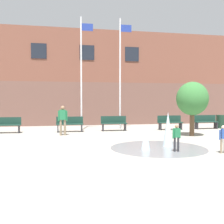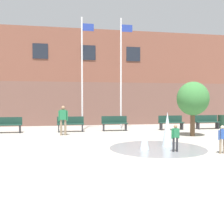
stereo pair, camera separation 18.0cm
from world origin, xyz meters
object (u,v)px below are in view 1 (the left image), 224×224
object	(u,v)px
park_bench_near_trashcan	(170,122)
child_with_pink_shirt	(223,137)
park_bench_under_right_flagpole	(114,123)
trash_can	(221,122)
park_bench_far_right	(206,122)
street_tree_near_building	(192,99)
park_bench_center	(70,124)
flagpole_right	(121,71)
child_in_fountain	(177,136)
park_bench_under_left_flagpole	(6,125)
flagpole_left	(82,70)
adult_in_red	(63,118)

from	to	relation	value
park_bench_near_trashcan	child_with_pink_shirt	bearing A→B (deg)	-99.70
park_bench_under_right_flagpole	trash_can	xyz separation A→B (m)	(7.47, 0.20, -0.03)
park_bench_near_trashcan	trash_can	bearing A→B (deg)	3.72
park_bench_far_right	child_with_pink_shirt	size ratio (longest dim) A/B	1.62
child_with_pink_shirt	street_tree_near_building	size ratio (longest dim) A/B	0.35
park_bench_center	flagpole_right	bearing A→B (deg)	12.91
street_tree_near_building	child_in_fountain	bearing A→B (deg)	-124.44
park_bench_under_left_flagpole	trash_can	size ratio (longest dim) A/B	1.78
park_bench_under_right_flagpole	park_bench_under_left_flagpole	bearing A→B (deg)	179.94
park_bench_far_right	street_tree_near_building	distance (m)	4.37
park_bench_center	flagpole_left	size ratio (longest dim) A/B	0.23
adult_in_red	flagpole_right	size ratio (longest dim) A/B	0.22
flagpole_right	trash_can	world-z (taller)	flagpole_right
park_bench_near_trashcan	street_tree_near_building	world-z (taller)	street_tree_near_building
park_bench_near_trashcan	flagpole_left	bearing A→B (deg)	172.55
park_bench_under_right_flagpole	child_with_pink_shirt	xyz separation A→B (m)	(2.39, -7.63, 0.10)
child_with_pink_shirt	park_bench_far_right	bearing A→B (deg)	-5.04
park_bench_under_right_flagpole	street_tree_near_building	xyz separation A→B (m)	(3.58, -3.15, 1.47)
flagpole_left	trash_can	bearing A→B (deg)	-2.97
park_bench_center	child_in_fountain	bearing A→B (deg)	-62.64
park_bench_under_right_flagpole	flagpole_left	size ratio (longest dim) A/B	0.23
child_in_fountain	street_tree_near_building	bearing A→B (deg)	39.26
adult_in_red	child_in_fountain	bearing A→B (deg)	130.83
park_bench_under_left_flagpole	park_bench_center	world-z (taller)	same
park_bench_near_trashcan	park_bench_far_right	distance (m)	2.54
child_with_pink_shirt	trash_can	bearing A→B (deg)	-11.24
park_bench_near_trashcan	child_in_fountain	xyz separation A→B (m)	(-2.78, -7.00, 0.10)
park_bench_under_left_flagpole	park_bench_under_right_flagpole	xyz separation A→B (m)	(6.31, -0.01, 0.00)
flagpole_left	street_tree_near_building	xyz separation A→B (m)	(5.49, -3.84, -1.83)
park_bench_under_right_flagpole	park_bench_near_trashcan	world-z (taller)	same
park_bench_near_trashcan	child_in_fountain	bearing A→B (deg)	-111.67
park_bench_under_left_flagpole	park_bench_under_right_flagpole	world-z (taller)	same
park_bench_center	child_with_pink_shirt	distance (m)	9.12
flagpole_left	trash_can	distance (m)	9.97
park_bench_center	child_with_pink_shirt	size ratio (longest dim) A/B	1.62
park_bench_center	flagpole_left	bearing A→B (deg)	43.83
park_bench_under_left_flagpole	trash_can	distance (m)	13.78
park_bench_under_left_flagpole	child_with_pink_shirt	xyz separation A→B (m)	(8.70, -7.63, 0.10)
child_in_fountain	flagpole_left	world-z (taller)	flagpole_left
park_bench_under_right_flagpole	adult_in_red	bearing A→B (deg)	-152.29
adult_in_red	trash_can	size ratio (longest dim) A/B	1.77
trash_can	park_bench_center	bearing A→B (deg)	-178.51
adult_in_red	flagpole_right	world-z (taller)	flagpole_right
flagpole_left	flagpole_right	distance (m)	2.50
trash_can	street_tree_near_building	world-z (taller)	street_tree_near_building
child_in_fountain	adult_in_red	size ratio (longest dim) A/B	0.62
flagpole_right	trash_can	size ratio (longest dim) A/B	7.94
child_with_pink_shirt	street_tree_near_building	bearing A→B (deg)	6.90
child_with_pink_shirt	adult_in_red	size ratio (longest dim) A/B	0.62
child_in_fountain	flagpole_right	world-z (taller)	flagpole_right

